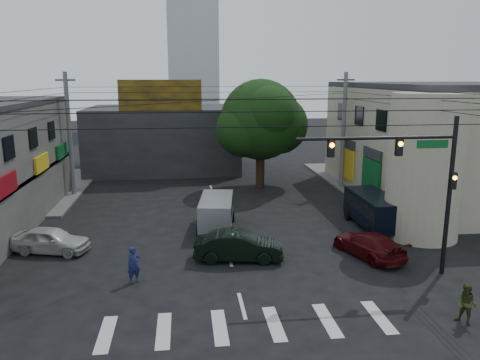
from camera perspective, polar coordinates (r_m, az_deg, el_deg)
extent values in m
plane|color=black|center=(21.76, -0.76, -11.46)|extent=(160.00, 160.00, 0.00)
cube|color=#514F4C|center=(43.69, 20.67, 0.10)|extent=(16.00, 16.00, 0.15)
cube|color=#9E957D|center=(38.76, 24.49, 4.19)|extent=(14.00, 18.00, 8.00)
cylinder|color=#9E957D|center=(27.58, 21.61, 1.51)|extent=(4.00, 4.00, 8.00)
cube|color=#232326|center=(46.19, -9.23, 5.06)|extent=(14.00, 10.00, 6.00)
cube|color=olive|center=(40.95, -9.70, 10.16)|extent=(7.00, 0.30, 2.60)
cube|color=silver|center=(90.77, -5.89, 20.75)|extent=(9.00, 9.00, 44.00)
cylinder|color=black|center=(37.87, 2.49, 2.38)|extent=(0.70, 0.70, 4.40)
sphere|color=black|center=(37.43, 2.54, 7.36)|extent=(6.40, 6.40, 6.40)
cylinder|color=black|center=(22.69, 24.13, -1.96)|extent=(0.20, 0.20, 7.20)
cylinder|color=black|center=(20.61, 16.39, 4.93)|extent=(7.00, 0.14, 0.14)
cube|color=black|center=(21.08, 18.83, 3.82)|extent=(0.28, 0.22, 0.75)
cube|color=black|center=(19.97, 11.02, 3.81)|extent=(0.28, 0.22, 0.75)
sphere|color=orange|center=(20.93, 19.02, 4.17)|extent=(0.20, 0.20, 0.20)
sphere|color=orange|center=(19.81, 11.16, 4.18)|extent=(0.20, 0.20, 0.20)
cube|color=#0B5222|center=(21.76, 22.42, 4.07)|extent=(1.40, 0.06, 0.35)
cylinder|color=#59595B|center=(36.99, -20.05, 5.15)|extent=(0.32, 0.32, 9.20)
cylinder|color=#59595B|center=(38.17, 12.49, 5.82)|extent=(0.32, 0.32, 9.20)
imported|color=black|center=(23.12, -0.18, -8.07)|extent=(2.69, 4.74, 1.43)
imported|color=#BABBB6|center=(25.97, -22.06, -6.79)|extent=(3.55, 4.71, 1.33)
imported|color=#40090C|center=(24.48, 15.40, -7.59)|extent=(4.29, 5.32, 1.24)
imported|color=#161E4F|center=(21.19, -12.81, -10.08)|extent=(0.89, 0.84, 1.62)
imported|color=#303B1B|center=(19.34, 25.90, -13.47)|extent=(1.30, 1.29, 1.55)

